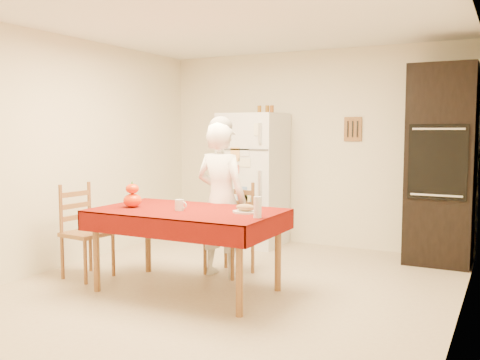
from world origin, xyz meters
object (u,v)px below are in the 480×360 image
Objects in this scene: chair_far at (233,225)px; coffee_mug at (179,205)px; dining_table at (187,217)px; bread_plate at (246,212)px; wine_glass at (258,207)px; pumpkin_lower at (132,200)px; seated_woman at (221,200)px; oven_cabinet at (441,165)px; refrigerator at (253,179)px; chair_left at (83,227)px.

coffee_mug is at bearing -86.76° from chair_far.
dining_table is 17.00× the size of coffee_mug.
coffee_mug is 0.62m from bread_plate.
wine_glass is (0.77, -0.12, 0.16)m from dining_table.
pumpkin_lower is at bearing -114.96° from chair_far.
pumpkin_lower is 0.72× the size of bread_plate.
seated_woman is (-0.05, -0.16, 0.28)m from chair_far.
seated_woman is at bearing -140.37° from oven_cabinet.
chair_far reaches higher than dining_table.
oven_cabinet is 1.40× the size of seated_woman.
seated_woman is at bearing 136.22° from wine_glass.
chair_far is at bearing -142.73° from oven_cabinet.
refrigerator is at bearing -178.82° from oven_cabinet.
seated_woman reaches higher than chair_left.
oven_cabinet is 1.29× the size of dining_table.
seated_woman is at bearing -95.55° from chair_far.
chair_left is at bearing 179.34° from coffee_mug.
seated_woman reaches higher than dining_table.
refrigerator is 17.00× the size of coffee_mug.
bread_plate is at bearing -122.76° from oven_cabinet.
seated_woman is 8.90× the size of wine_glass.
chair_far reaches higher than pumpkin_lower.
chair_far is 5.50× the size of pumpkin_lower.
wine_glass is (1.31, -0.01, 0.02)m from pumpkin_lower.
chair_left is (-3.14, -2.24, -0.59)m from oven_cabinet.
refrigerator reaches higher than pumpkin_lower.
chair_left is 1.43m from seated_woman.
wine_glass is (-1.16, -2.29, -0.25)m from oven_cabinet.
bread_plate is at bearing 140.72° from seated_woman.
wine_glass is 0.28m from bread_plate.
oven_cabinet is 2.54m from bread_plate.
wine_glass is at bearing -116.89° from oven_cabinet.
coffee_mug is (-0.03, -0.08, 0.12)m from dining_table.
refrigerator is 1.08× the size of seated_woman.
seated_woman is at bearing 51.11° from pumpkin_lower.
pumpkin_lower is at bearing -137.32° from oven_cabinet.
pumpkin_lower is 1.12m from bread_plate.
wine_glass is (0.80, -0.04, 0.04)m from coffee_mug.
oven_cabinet reaches higher than pumpkin_lower.
coffee_mug is at bearing -167.33° from bread_plate.
seated_woman is (1.23, 0.66, 0.28)m from chair_left.
chair_left is at bearing 176.45° from pumpkin_lower.
refrigerator is 0.77× the size of oven_cabinet.
chair_left is at bearing -176.08° from bread_plate.
seated_woman is 6.53× the size of bread_plate.
refrigerator is 2.51m from wine_glass.
bread_plate is (0.60, 0.14, -0.04)m from coffee_mug.
chair_left is 0.74m from pumpkin_lower.
chair_far is at bearing 128.52° from wine_glass.
chair_far is at bearing 84.61° from dining_table.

